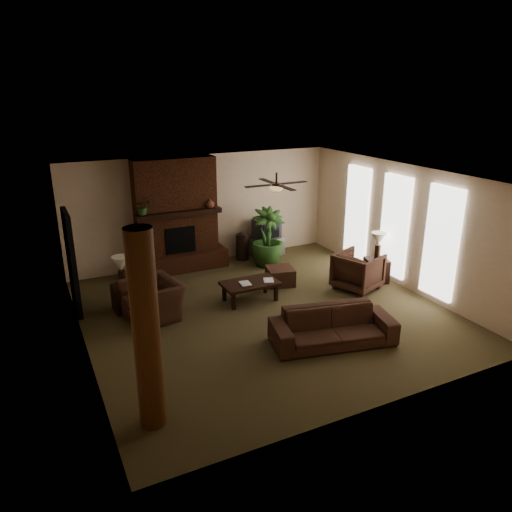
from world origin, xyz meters
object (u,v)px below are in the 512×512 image
sofa (333,321)px  floor_plant (268,250)px  side_table_left (126,298)px  side_table_right (376,270)px  lamp_left (121,266)px  floor_vase (242,244)px  tv_stand (267,246)px  ottoman (280,276)px  coffee_table (250,285)px  lamp_right (378,241)px  armchair_right (358,269)px  log_column (146,332)px  armchair_left (151,294)px

sofa → floor_plant: (0.81, 4.10, -0.01)m
side_table_left → side_table_right: same height
sofa → lamp_left: (-3.09, 2.96, 0.57)m
floor_vase → floor_plant: size_ratio=0.51×
tv_stand → floor_vase: 0.78m
ottoman → tv_stand: size_ratio=0.71×
lamp_left → side_table_right: (5.71, -0.96, -0.73)m
side_table_left → side_table_right: size_ratio=1.00×
sofa → tv_stand: (1.17, 4.80, -0.18)m
tv_stand → floor_plant: 0.81m
coffee_table → side_table_right: bearing=-5.5°
coffee_table → lamp_right: size_ratio=1.85×
sofa → tv_stand: bearing=89.1°
floor_vase → lamp_left: lamp_left is taller
side_table_right → armchair_right: bearing=-165.5°
log_column → ottoman: (3.97, 3.59, -1.20)m
tv_stand → side_table_right: 3.16m
lamp_right → ottoman: bearing=158.7°
side_table_left → side_table_right: (5.67, -1.00, 0.00)m
armchair_left → armchair_right: bearing=71.8°
sofa → ottoman: size_ratio=3.68×
armchair_left → tv_stand: 4.48m
log_column → armchair_left: size_ratio=2.43×
ottoman → lamp_left: bearing=178.1°
floor_plant → side_table_left: (-3.86, -1.10, -0.15)m
sofa → coffee_table: (-0.55, 2.31, -0.06)m
ottoman → side_table_right: 2.30m
coffee_table → ottoman: bearing=27.4°
log_column → floor_vase: bearing=55.0°
ottoman → tv_stand: (0.68, 1.96, 0.05)m
armchair_left → tv_stand: size_ratio=1.35×
floor_vase → floor_plant: 0.80m
side_table_left → lamp_right: size_ratio=0.85×
side_table_left → coffee_table: bearing=-15.6°
lamp_right → armchair_left: bearing=175.1°
armchair_right → floor_vase: bearing=6.7°
log_column → armchair_left: bearing=75.4°
armchair_left → sofa: bearing=36.7°
armchair_left → floor_plant: bearing=105.1°
coffee_table → floor_plant: floor_plant is taller
log_column → side_table_right: (6.10, 2.75, -1.12)m
sofa → tv_stand: sofa is taller
coffee_table → lamp_left: lamp_left is taller
armchair_left → floor_plant: size_ratio=0.77×
armchair_right → side_table_left: armchair_right is taller
sofa → armchair_right: 2.66m
log_column → sofa: log_column is taller
ottoman → side_table_right: bearing=-21.5°
sofa → armchair_left: bearing=149.7°
tv_stand → armchair_right: bearing=-85.3°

